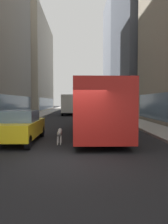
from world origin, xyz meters
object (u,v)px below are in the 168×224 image
at_px(car_silver_sedan, 98,111).
at_px(box_truck, 70,104).
at_px(transit_bus, 95,106).
at_px(car_grey_wagon, 72,107).
at_px(car_yellow_taxi, 20,126).
at_px(dalmatian_dog, 60,133).

distance_m(car_silver_sedan, box_truck, 6.04).
bearing_deg(box_truck, car_silver_sedan, -48.06).
bearing_deg(transit_bus, car_silver_sedan, 84.17).
bearing_deg(car_grey_wagon, car_yellow_taxi, -92.64).
distance_m(transit_bus, car_yellow_taxi, 5.18).
bearing_deg(box_truck, transit_bus, -83.20).
bearing_deg(car_yellow_taxi, box_truck, 86.07).
xyz_separation_m(transit_bus, car_silver_sedan, (1.60, 15.67, -0.96)).
distance_m(car_yellow_taxi, dalmatian_dog, 2.09).
bearing_deg(dalmatian_dog, car_grey_wagon, 90.68).
bearing_deg(car_silver_sedan, transit_bus, -95.83).
height_order(car_silver_sedan, car_yellow_taxi, same).
relative_size(transit_bus, car_silver_sedan, 2.80).
xyz_separation_m(car_grey_wagon, dalmatian_dog, (0.41, -35.13, -0.31)).
distance_m(transit_bus, box_truck, 20.26).
distance_m(car_yellow_taxi, car_grey_wagon, 34.70).
bearing_deg(car_silver_sedan, car_yellow_taxi, -106.57).
relative_size(car_grey_wagon, box_truck, 0.57).
bearing_deg(dalmatian_dog, car_yellow_taxi, 167.20).
relative_size(transit_bus, car_yellow_taxi, 2.64).
bearing_deg(car_grey_wagon, transit_bus, -85.65).
relative_size(car_yellow_taxi, box_truck, 0.58).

